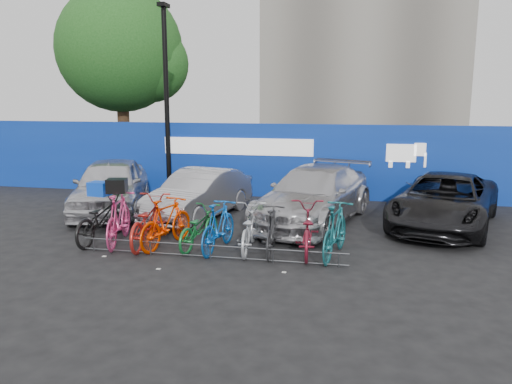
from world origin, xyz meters
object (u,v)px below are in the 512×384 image
(car_0, at_px, (111,185))
(bike_8, at_px, (307,229))
(bike_1, at_px, (119,218))
(bike_rack, at_px, (210,251))
(lamppost, at_px, (166,96))
(bike_4, at_px, (199,227))
(bike_5, at_px, (218,226))
(bike_6, at_px, (248,229))
(car_3, at_px, (445,201))
(tree, at_px, (126,52))
(car_2, at_px, (314,195))
(bike_9, at_px, (335,230))
(bike_0, at_px, (101,218))
(bike_3, at_px, (166,223))
(car_1, at_px, (199,194))
(bike_7, at_px, (272,230))
(bike_2, at_px, (148,221))

(car_0, xyz_separation_m, bike_8, (5.87, -2.73, -0.25))
(bike_1, bearing_deg, bike_rack, 153.44)
(car_0, bearing_deg, bike_rack, -59.10)
(lamppost, relative_size, bike_4, 3.57)
(bike_5, bearing_deg, bike_6, -160.88)
(car_3, bearing_deg, tree, 166.86)
(bike_1, xyz_separation_m, bike_4, (1.83, 0.11, -0.14))
(tree, distance_m, car_3, 14.46)
(car_2, relative_size, bike_9, 2.62)
(tree, bearing_deg, bike_1, -66.01)
(bike_0, relative_size, bike_3, 1.11)
(car_1, height_order, bike_5, car_1)
(car_3, relative_size, bike_7, 2.86)
(bike_rack, bearing_deg, bike_9, 13.85)
(tree, distance_m, car_1, 10.13)
(bike_0, relative_size, bike_7, 1.20)
(bike_1, bearing_deg, tree, -77.94)
(bike_0, height_order, bike_2, bike_2)
(bike_6, bearing_deg, lamppost, -58.15)
(bike_rack, height_order, car_2, car_2)
(bike_2, distance_m, bike_7, 2.81)
(lamppost, relative_size, bike_5, 3.41)
(car_3, xyz_separation_m, bike_6, (-4.44, -2.95, -0.19))
(car_1, height_order, bike_8, car_1)
(car_0, distance_m, bike_6, 5.41)
(bike_1, xyz_separation_m, bike_6, (2.95, 0.10, -0.11))
(bike_3, distance_m, bike_7, 2.34)
(car_3, distance_m, bike_6, 5.33)
(bike_rack, distance_m, bike_7, 1.36)
(bike_0, distance_m, bike_4, 2.33)
(bike_rack, relative_size, car_1, 1.42)
(bike_1, bearing_deg, lamppost, -92.46)
(bike_2, height_order, bike_4, bike_2)
(bike_rack, relative_size, bike_5, 3.12)
(bike_8, distance_m, bike_9, 0.62)
(car_1, xyz_separation_m, bike_6, (1.95, -2.66, -0.17))
(car_2, bearing_deg, car_3, 19.12)
(bike_3, height_order, bike_8, bike_3)
(car_1, xyz_separation_m, bike_9, (3.79, -2.76, -0.08))
(car_3, relative_size, bike_8, 2.41)
(bike_4, height_order, bike_5, bike_5)
(bike_7, bearing_deg, bike_1, -3.50)
(bike_rack, xyz_separation_m, car_1, (-1.31, 3.37, 0.49))
(lamppost, bearing_deg, car_2, -26.84)
(bike_4, xyz_separation_m, bike_6, (1.12, -0.01, 0.03))
(car_0, bearing_deg, bike_2, -68.27)
(car_3, distance_m, bike_1, 7.99)
(bike_2, xyz_separation_m, bike_4, (1.16, 0.06, -0.09))
(car_3, relative_size, bike_4, 2.81)
(car_2, height_order, bike_8, car_2)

